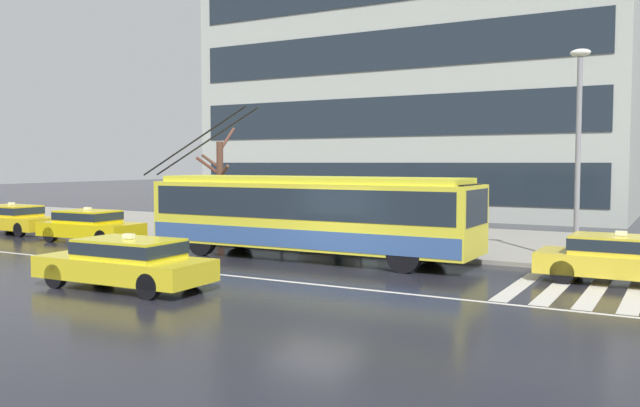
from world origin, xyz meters
name	(u,v)px	position (x,y,z in m)	size (l,w,h in m)	color
ground_plane	(314,275)	(0.00, 0.00, 0.00)	(160.00, 160.00, 0.00)	#21212A
sidewalk_slab	(428,239)	(0.00, 9.34, 0.07)	(80.00, 10.00, 0.14)	gray
crosswalk_stripe_edge_near	(519,286)	(5.43, 1.17, 0.00)	(0.44, 4.40, 0.01)	beige
crosswalk_stripe_inner_a	(555,289)	(6.33, 1.17, 0.00)	(0.44, 4.40, 0.01)	beige
crosswalk_stripe_center	(594,293)	(7.23, 1.17, 0.00)	(0.44, 4.40, 0.01)	beige
crosswalk_stripe_inner_b	(635,296)	(8.13, 1.17, 0.00)	(0.44, 4.40, 0.01)	beige
lane_centre_line	(291,282)	(0.00, -1.20, 0.00)	(72.00, 0.14, 0.01)	silver
trolleybus	(309,213)	(-1.75, 2.74, 1.51)	(12.62, 2.51, 5.12)	yellow
taxi_far_behind	(13,218)	(-17.33, 3.06, 0.70)	(4.73, 1.98, 1.39)	yellow
taxi_queued_behind_bus	(90,224)	(-11.78, 2.48, 0.70)	(4.31, 2.00, 1.39)	yellow
taxi_oncoming_near	(126,261)	(-3.20, -3.98, 0.70)	(4.72, 1.95, 1.39)	yellow
taxi_ahead_of_bus	(625,257)	(7.78, 2.82, 0.70)	(4.55, 1.81, 1.39)	yellow
bus_shelter	(331,196)	(-2.59, 5.84, 1.92)	(3.64, 1.56, 2.40)	gray
pedestrian_at_shelter	(341,203)	(-1.68, 4.87, 1.74)	(1.47, 1.47, 1.99)	#23384D
pedestrian_approaching_curb	(245,198)	(-6.32, 5.53, 1.76)	(1.33, 1.33, 1.97)	black
pedestrian_walking_past	(316,199)	(-3.59, 6.46, 1.77)	(1.44, 1.44, 1.98)	#2A261E
street_lamp	(578,136)	(6.21, 5.31, 3.97)	(0.60, 0.32, 6.46)	gray
street_tree_bare	(220,181)	(-8.87, 7.15, 2.36)	(1.95, 1.47, 4.61)	brown
office_tower_corner_left	(414,1)	(-6.30, 23.78, 13.33)	(26.21, 10.58, 26.65)	#ADB4AB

